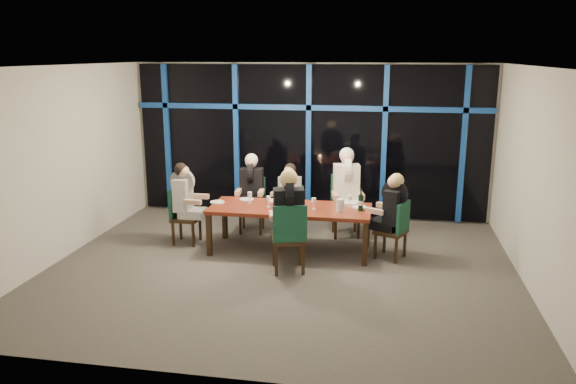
% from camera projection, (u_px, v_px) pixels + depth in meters
% --- Properties ---
extents(room, '(7.04, 7.00, 3.02)m').
position_uv_depth(room, '(281.00, 136.00, 8.02)').
color(room, '#55504B').
rests_on(room, ground).
extents(window_wall, '(6.86, 0.43, 2.94)m').
position_uv_depth(window_wall, '(310.00, 139.00, 10.93)').
color(window_wall, black).
rests_on(window_wall, ground).
extents(dining_table, '(2.60, 1.00, 0.75)m').
position_uv_depth(dining_table, '(290.00, 211.00, 9.10)').
color(dining_table, maroon).
rests_on(dining_table, ground).
extents(chair_far_left, '(0.49, 0.49, 0.98)m').
position_uv_depth(chair_far_left, '(252.00, 201.00, 10.22)').
color(chair_far_left, '#301D10').
rests_on(chair_far_left, ground).
extents(chair_far_mid, '(0.49, 0.49, 0.88)m').
position_uv_depth(chair_far_mid, '(291.00, 207.00, 10.09)').
color(chair_far_mid, '#301D10').
rests_on(chair_far_mid, ground).
extents(chair_far_right, '(0.59, 0.59, 1.08)m').
position_uv_depth(chair_far_right, '(345.00, 202.00, 9.99)').
color(chair_far_right, '#301D10').
rests_on(chair_far_right, ground).
extents(chair_end_left, '(0.44, 0.44, 0.96)m').
position_uv_depth(chair_end_left, '(181.00, 213.00, 9.53)').
color(chair_end_left, '#301D10').
rests_on(chair_end_left, ground).
extents(chair_end_right, '(0.58, 0.58, 0.94)m').
position_uv_depth(chair_end_right, '(396.00, 227.00, 8.78)').
color(chair_end_right, '#301D10').
rests_on(chair_end_right, ground).
extents(chair_near_mid, '(0.61, 0.61, 1.06)m').
position_uv_depth(chair_near_mid, '(289.00, 235.00, 8.20)').
color(chair_near_mid, '#301D10').
rests_on(chair_near_mid, ground).
extents(diner_far_left, '(0.51, 0.63, 0.95)m').
position_uv_depth(diner_far_left, '(251.00, 182.00, 10.04)').
color(diner_far_left, black).
rests_on(diner_far_left, ground).
extents(diner_far_mid, '(0.50, 0.59, 0.86)m').
position_uv_depth(diner_far_mid, '(289.00, 189.00, 9.94)').
color(diner_far_mid, black).
rests_on(diner_far_mid, ground).
extents(diner_far_right, '(0.59, 0.72, 1.05)m').
position_uv_depth(diner_far_right, '(347.00, 180.00, 9.79)').
color(diner_far_right, white).
rests_on(diner_far_right, ground).
extents(diner_end_left, '(0.59, 0.47, 0.93)m').
position_uv_depth(diner_end_left, '(185.00, 191.00, 9.43)').
color(diner_end_left, black).
rests_on(diner_end_left, ground).
extents(diner_end_right, '(0.65, 0.59, 0.92)m').
position_uv_depth(diner_end_right, '(392.00, 203.00, 8.73)').
color(diner_end_right, black).
rests_on(diner_end_right, ground).
extents(diner_near_mid, '(0.62, 0.72, 1.04)m').
position_uv_depth(diner_near_mid, '(288.00, 205.00, 8.19)').
color(diner_near_mid, black).
rests_on(diner_near_mid, ground).
extents(plate_far_left, '(0.24, 0.24, 0.01)m').
position_uv_depth(plate_far_left, '(247.00, 199.00, 9.54)').
color(plate_far_left, white).
rests_on(plate_far_left, dining_table).
extents(plate_far_mid, '(0.24, 0.24, 0.01)m').
position_uv_depth(plate_far_mid, '(275.00, 200.00, 9.46)').
color(plate_far_mid, white).
rests_on(plate_far_mid, dining_table).
extents(plate_far_right, '(0.24, 0.24, 0.01)m').
position_uv_depth(plate_far_right, '(351.00, 203.00, 9.31)').
color(plate_far_right, white).
rests_on(plate_far_right, dining_table).
extents(plate_end_left, '(0.24, 0.24, 0.01)m').
position_uv_depth(plate_end_left, '(217.00, 202.00, 9.37)').
color(plate_end_left, white).
rests_on(plate_end_left, dining_table).
extents(plate_end_right, '(0.24, 0.24, 0.01)m').
position_uv_depth(plate_end_right, '(359.00, 207.00, 9.07)').
color(plate_end_right, white).
rests_on(plate_end_right, dining_table).
extents(plate_near_mid, '(0.24, 0.24, 0.01)m').
position_uv_depth(plate_near_mid, '(285.00, 212.00, 8.79)').
color(plate_near_mid, white).
rests_on(plate_near_mid, dining_table).
extents(wine_bottle, '(0.08, 0.08, 0.36)m').
position_uv_depth(wine_bottle, '(361.00, 202.00, 8.83)').
color(wine_bottle, black).
rests_on(wine_bottle, dining_table).
extents(water_pitcher, '(0.12, 0.11, 0.20)m').
position_uv_depth(water_pitcher, '(340.00, 205.00, 8.81)').
color(water_pitcher, silver).
rests_on(water_pitcher, dining_table).
extents(tea_light, '(0.06, 0.06, 0.03)m').
position_uv_depth(tea_light, '(286.00, 208.00, 8.95)').
color(tea_light, '#FFA94C').
rests_on(tea_light, dining_table).
extents(wine_glass_a, '(0.07, 0.07, 0.18)m').
position_uv_depth(wine_glass_a, '(268.00, 199.00, 9.07)').
color(wine_glass_a, white).
rests_on(wine_glass_a, dining_table).
extents(wine_glass_b, '(0.06, 0.06, 0.16)m').
position_uv_depth(wine_glass_b, '(295.00, 197.00, 9.22)').
color(wine_glass_b, silver).
rests_on(wine_glass_b, dining_table).
extents(wine_glass_c, '(0.07, 0.07, 0.19)m').
position_uv_depth(wine_glass_c, '(314.00, 201.00, 8.93)').
color(wine_glass_c, silver).
rests_on(wine_glass_c, dining_table).
extents(wine_glass_d, '(0.07, 0.07, 0.19)m').
position_uv_depth(wine_glass_d, '(250.00, 195.00, 9.29)').
color(wine_glass_d, silver).
rests_on(wine_glass_d, dining_table).
extents(wine_glass_e, '(0.07, 0.07, 0.19)m').
position_uv_depth(wine_glass_e, '(350.00, 199.00, 9.07)').
color(wine_glass_e, silver).
rests_on(wine_glass_e, dining_table).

